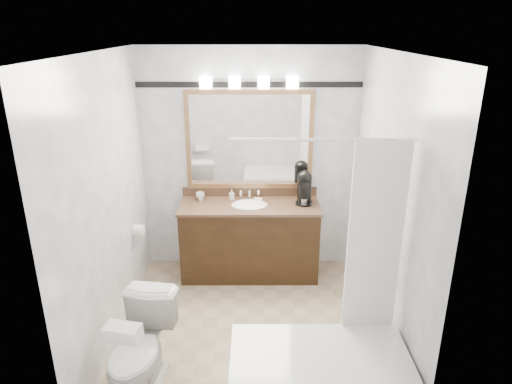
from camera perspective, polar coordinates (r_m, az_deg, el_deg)
room at (r=3.88m, az=-1.01°, el=-1.64°), size 2.42×2.62×2.52m
vanity at (r=5.14m, az=-0.80°, el=-5.78°), size 1.53×0.58×0.97m
mirror at (r=5.03m, az=-0.83°, el=6.47°), size 1.40×0.04×1.10m
vanity_light_bar at (r=4.86m, az=-0.87°, el=13.58°), size 1.02×0.14×0.12m
accent_stripe at (r=4.93m, az=-0.86°, el=13.28°), size 2.40×0.01×0.06m
bathtub at (r=3.66m, az=8.22°, el=-21.33°), size 1.30×0.75×1.96m
tp_roll at (r=4.86m, az=-14.46°, el=-4.70°), size 0.11×0.12×0.12m
toilet at (r=3.76m, az=-14.25°, el=-18.64°), size 0.52×0.79×0.75m
tissue_box at (r=3.24m, az=-16.35°, el=-16.51°), size 0.26×0.18×0.10m
coffee_maker at (r=4.99m, az=6.08°, el=0.70°), size 0.19×0.24×0.36m
cup_left at (r=5.16m, az=-6.99°, el=-0.44°), size 0.11×0.11×0.07m
cup_right at (r=5.11m, az=-6.93°, el=-0.66°), size 0.10×0.10×0.07m
soap_bottle_a at (r=5.11m, az=-3.05°, el=-0.33°), size 0.06×0.06×0.11m
soap_bar at (r=5.08m, az=0.27°, el=-0.92°), size 0.09×0.06×0.03m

